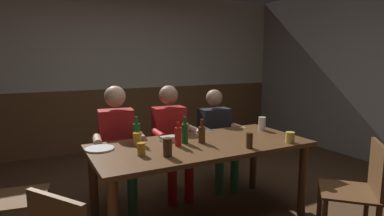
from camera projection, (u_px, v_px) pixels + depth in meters
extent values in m
cube|color=beige|center=(118.00, 40.00, 5.30)|extent=(6.18, 0.12, 1.64)
cube|color=brown|center=(120.00, 118.00, 5.51)|extent=(6.18, 0.12, 1.03)
cube|color=brown|center=(201.00, 145.00, 2.93)|extent=(2.01, 0.92, 0.04)
cylinder|color=brown|center=(303.00, 180.00, 3.08)|extent=(0.08, 0.08, 0.72)
cylinder|color=brown|center=(94.00, 188.00, 2.90)|extent=(0.08, 0.08, 0.72)
cylinder|color=brown|center=(253.00, 159.00, 3.75)|extent=(0.08, 0.08, 0.72)
cube|color=#AD1919|center=(116.00, 136.00, 3.32)|extent=(0.38, 0.25, 0.55)
sphere|color=tan|center=(115.00, 96.00, 3.26)|extent=(0.22, 0.22, 0.22)
cylinder|color=#33724C|center=(129.00, 162.00, 3.26)|extent=(0.18, 0.41, 0.13)
cylinder|color=#33724C|center=(109.00, 164.00, 3.19)|extent=(0.18, 0.41, 0.13)
cylinder|color=#33724C|center=(133.00, 194.00, 3.12)|extent=(0.10, 0.10, 0.42)
cylinder|color=#33724C|center=(112.00, 197.00, 3.05)|extent=(0.10, 0.10, 0.42)
cylinder|color=tan|center=(140.00, 137.00, 3.16)|extent=(0.12, 0.29, 0.08)
cylinder|color=tan|center=(97.00, 140.00, 3.02)|extent=(0.12, 0.29, 0.08)
cube|color=#AD1919|center=(169.00, 130.00, 3.60)|extent=(0.37, 0.22, 0.54)
sphere|color=#9E755B|center=(169.00, 95.00, 3.54)|extent=(0.22, 0.22, 0.22)
cylinder|color=#AD1919|center=(182.00, 154.00, 3.55)|extent=(0.15, 0.40, 0.13)
cylinder|color=#AD1919|center=(166.00, 156.00, 3.47)|extent=(0.15, 0.40, 0.13)
cylinder|color=#AD1919|center=(189.00, 183.00, 3.41)|extent=(0.10, 0.10, 0.42)
cylinder|color=#AD1919|center=(172.00, 186.00, 3.33)|extent=(0.10, 0.10, 0.42)
cylinder|color=#9E755B|center=(194.00, 131.00, 3.46)|extent=(0.09, 0.28, 0.08)
cylinder|color=#AD1919|center=(158.00, 134.00, 3.29)|extent=(0.09, 0.28, 0.08)
cube|color=black|center=(214.00, 128.00, 3.88)|extent=(0.38, 0.27, 0.48)
sphere|color=#9E755B|center=(214.00, 98.00, 3.82)|extent=(0.20, 0.20, 0.20)
cylinder|color=#33724C|center=(226.00, 147.00, 3.82)|extent=(0.17, 0.42, 0.13)
cylinder|color=#33724C|center=(212.00, 149.00, 3.74)|extent=(0.17, 0.42, 0.13)
cylinder|color=#33724C|center=(234.00, 174.00, 3.67)|extent=(0.10, 0.10, 0.42)
cylinder|color=#33724C|center=(219.00, 176.00, 3.59)|extent=(0.10, 0.10, 0.42)
cylinder|color=#9E755B|center=(240.00, 129.00, 3.72)|extent=(0.11, 0.29, 0.08)
cylinder|color=black|center=(207.00, 132.00, 3.56)|extent=(0.11, 0.29, 0.08)
cube|color=brown|center=(17.00, 198.00, 2.49)|extent=(0.50, 0.50, 0.02)
cylinder|color=brown|center=(48.00, 211.00, 2.76)|extent=(0.04, 0.04, 0.44)
cube|color=brown|center=(348.00, 191.00, 2.61)|extent=(0.62, 0.62, 0.02)
cube|color=brown|center=(377.00, 168.00, 2.52)|extent=(0.30, 0.30, 0.42)
cylinder|color=brown|center=(320.00, 204.00, 2.88)|extent=(0.04, 0.04, 0.44)
cylinder|color=brown|center=(366.00, 210.00, 2.77)|extent=(0.04, 0.04, 0.44)
cylinder|color=#F9E08C|center=(178.00, 134.00, 3.12)|extent=(0.04, 0.04, 0.08)
cube|color=#B2B7BC|center=(168.00, 139.00, 2.99)|extent=(0.14, 0.10, 0.05)
cylinder|color=white|center=(100.00, 149.00, 2.72)|extent=(0.25, 0.25, 0.01)
cylinder|color=#593314|center=(202.00, 135.00, 2.94)|extent=(0.07, 0.07, 0.15)
cylinder|color=#593314|center=(202.00, 123.00, 2.92)|extent=(0.03, 0.03, 0.07)
cylinder|color=#195923|center=(185.00, 134.00, 2.92)|extent=(0.06, 0.06, 0.18)
cylinder|color=#195923|center=(185.00, 121.00, 2.90)|extent=(0.03, 0.03, 0.07)
cylinder|color=#195923|center=(137.00, 133.00, 2.92)|extent=(0.07, 0.07, 0.18)
cylinder|color=#195923|center=(136.00, 120.00, 2.90)|extent=(0.03, 0.03, 0.07)
cylinder|color=red|center=(178.00, 137.00, 2.83)|extent=(0.06, 0.06, 0.17)
cylinder|color=red|center=(178.00, 125.00, 2.81)|extent=(0.03, 0.03, 0.05)
cylinder|color=#E5C64C|center=(290.00, 137.00, 2.94)|extent=(0.08, 0.08, 0.10)
cylinder|color=#4C2D19|center=(168.00, 147.00, 2.52)|extent=(0.07, 0.07, 0.15)
cylinder|color=white|center=(262.00, 124.00, 3.46)|extent=(0.08, 0.08, 0.15)
cylinder|color=gold|center=(141.00, 149.00, 2.55)|extent=(0.07, 0.07, 0.10)
cylinder|color=gold|center=(137.00, 139.00, 2.83)|extent=(0.08, 0.08, 0.12)
cylinder|color=#4C2D19|center=(249.00, 140.00, 2.76)|extent=(0.06, 0.06, 0.14)
cylinder|color=gold|center=(185.00, 129.00, 3.26)|extent=(0.07, 0.07, 0.12)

